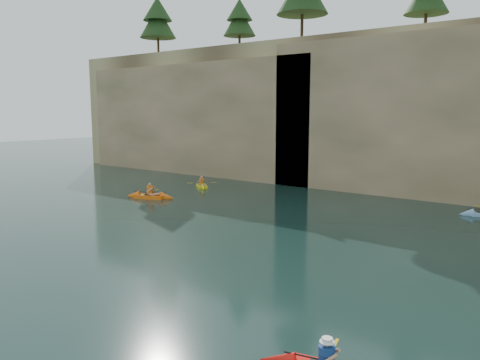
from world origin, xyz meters
The scene contains 8 objects.
ground centered at (0.00, 0.00, 0.00)m, with size 160.00×160.00×0.00m, color black.
cliff centered at (0.00, 30.00, 6.00)m, with size 70.00×16.00×12.00m, color tan.
cliff_slab_west centered at (-20.00, 22.60, 5.28)m, with size 26.00×2.40×10.56m, color tan.
cliff_slab_center centered at (2.00, 22.60, 5.70)m, with size 24.00×2.40×11.40m, color tan.
sea_cave_west centered at (-18.00, 21.95, 2.00)m, with size 4.50×1.00×4.00m, color black.
sea_cave_center centered at (-4.00, 21.95, 1.60)m, with size 3.50×1.00×3.20m, color black.
kayaker_orange centered at (-13.43, 11.09, 0.16)m, with size 3.55×2.45×1.34m.
kayaker_yellow centered at (-13.66, 16.60, 0.14)m, with size 2.54×2.33×1.13m.
Camera 1 is at (10.29, -10.10, 5.91)m, focal length 35.00 mm.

